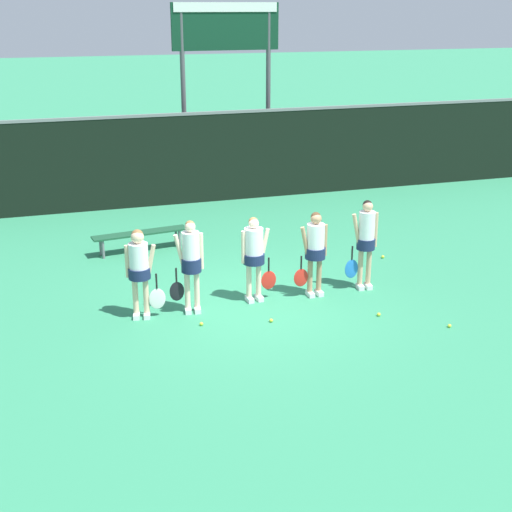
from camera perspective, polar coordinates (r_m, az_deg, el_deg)
The scene contains 14 objects.
ground_plane at distance 13.57m, azimuth -0.19°, elevation -3.70°, with size 140.00×140.00×0.00m, color #2D7F56.
fence_windscreen at distance 20.06m, azimuth -6.53°, elevation 7.71°, with size 60.00×0.08×2.56m.
scoreboard at distance 21.45m, azimuth -2.42°, elevation 16.33°, with size 3.16×0.15×5.40m.
bench_courtside at distance 16.42m, azimuth -9.25°, elevation 1.70°, with size 2.21×0.63×0.46m.
player_0 at distance 12.74m, azimuth -9.31°, elevation -0.79°, with size 0.67×0.40×1.66m.
player_1 at distance 12.84m, azimuth -5.24°, elevation -0.27°, with size 0.64×0.36×1.74m.
player_2 at distance 13.31m, azimuth -0.16°, elevation 0.31°, with size 0.69×0.41×1.65m.
player_3 at distance 13.59m, azimuth 4.74°, elevation 0.74°, with size 0.67×0.39×1.67m.
player_4 at distance 14.03m, azimuth 8.78°, elevation 1.49°, with size 0.64×0.36×1.80m.
tennis_ball_0 at distance 13.15m, azimuth 9.80°, elevation -4.63°, with size 0.07×0.07×0.07m, color #CCE033.
tennis_ball_1 at distance 12.64m, azimuth -4.39°, elevation -5.43°, with size 0.07×0.07×0.07m, color #CCE033.
tennis_ball_2 at distance 16.12m, azimuth 10.11°, elevation -0.06°, with size 0.07×0.07×0.07m, color #CCE033.
tennis_ball_3 at distance 12.98m, azimuth 15.22°, elevation -5.41°, with size 0.06×0.06×0.06m, color #CCE033.
tennis_ball_4 at distance 12.73m, azimuth 1.22°, elevation -5.17°, with size 0.07×0.07×0.07m, color #CCE033.
Camera 1 is at (-3.70, -11.92, 5.35)m, focal length 50.00 mm.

